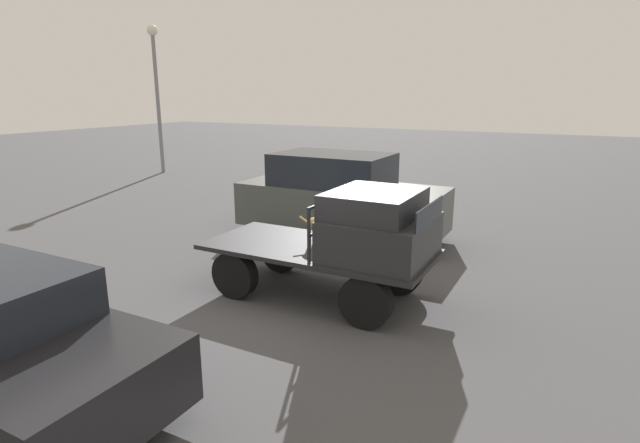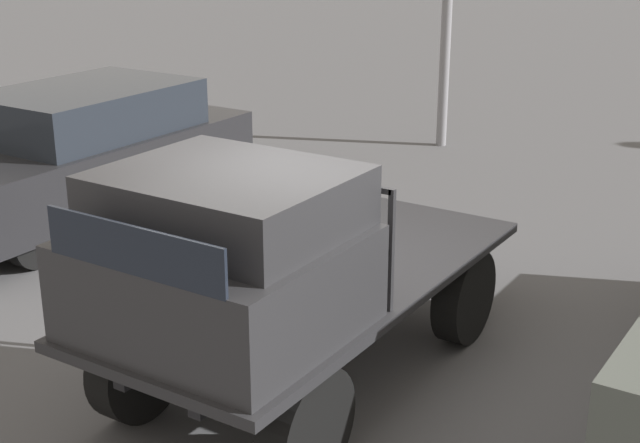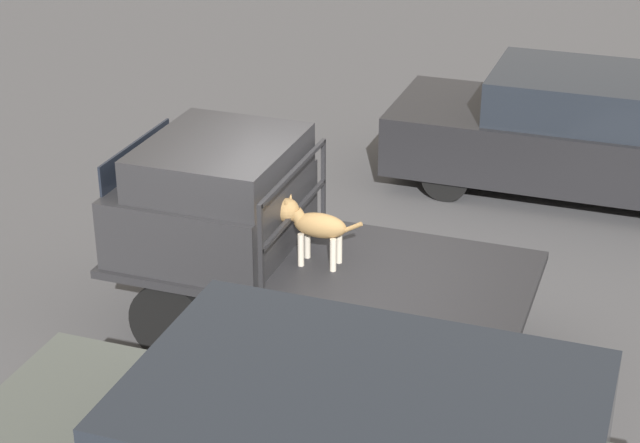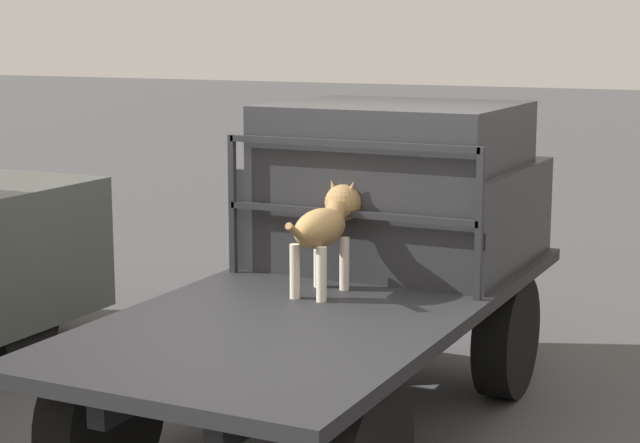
{
  "view_description": "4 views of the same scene",
  "coord_description": "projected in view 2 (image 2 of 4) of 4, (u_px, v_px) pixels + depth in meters",
  "views": [
    {
      "loc": [
        3.88,
        -7.21,
        3.47
      ],
      "look_at": [
        0.01,
        0.06,
        1.33
      ],
      "focal_mm": 28.0,
      "sensor_mm": 36.0,
      "label": 1
    },
    {
      "loc": [
        5.36,
        3.52,
        3.55
      ],
      "look_at": [
        0.01,
        0.06,
        1.33
      ],
      "focal_mm": 50.0,
      "sensor_mm": 36.0,
      "label": 2
    },
    {
      "loc": [
        -2.94,
        8.44,
        5.53
      ],
      "look_at": [
        0.01,
        0.06,
        1.33
      ],
      "focal_mm": 60.0,
      "sensor_mm": 36.0,
      "label": 3
    },
    {
      "loc": [
        -5.55,
        -2.65,
        2.44
      ],
      "look_at": [
        0.01,
        0.06,
        1.33
      ],
      "focal_mm": 60.0,
      "sensor_mm": 36.0,
      "label": 4
    }
  ],
  "objects": [
    {
      "name": "truck_headboard",
      "position": [
        292.0,
        212.0,
        6.51
      ],
      "size": [
        0.04,
        1.69,
        0.9
      ],
      "color": "#232326",
      "rests_on": "flatbed_truck"
    },
    {
      "name": "flatbed_truck",
      "position": [
        314.0,
        304.0,
        7.02
      ],
      "size": [
        3.95,
        1.81,
        0.89
      ],
      "color": "black",
      "rests_on": "ground"
    },
    {
      "name": "truck_cab",
      "position": [
        222.0,
        256.0,
        5.89
      ],
      "size": [
        1.57,
        1.69,
        1.07
      ],
      "color": "#28282B",
      "rests_on": "flatbed_truck"
    },
    {
      "name": "ground_plane",
      "position": [
        314.0,
        374.0,
        7.23
      ],
      "size": [
        80.0,
        80.0,
        0.0
      ],
      "primitive_type": "plane",
      "color": "#474749"
    },
    {
      "name": "dog",
      "position": [
        312.0,
        229.0,
        6.68
      ],
      "size": [
        0.89,
        0.23,
        0.65
      ],
      "rotation": [
        0.0,
        0.0,
        -0.1
      ],
      "color": "beige",
      "rests_on": "flatbed_truck"
    },
    {
      "name": "parked_sedan",
      "position": [
        80.0,
        153.0,
        10.71
      ],
      "size": [
        4.51,
        1.88,
        1.58
      ],
      "rotation": [
        0.0,
        0.0,
        -0.11
      ],
      "color": "black",
      "rests_on": "ground"
    }
  ]
}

